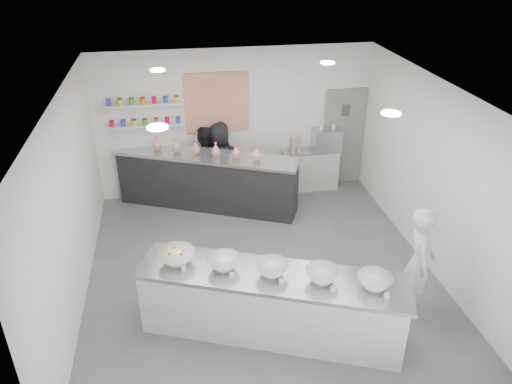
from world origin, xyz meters
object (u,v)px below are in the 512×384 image
(espresso_machine, at_px, (327,140))
(back_bar, at_px, (207,181))
(staff_right, at_px, (220,162))
(staff_left, at_px, (205,165))
(woman_prep, at_px, (419,263))
(prep_counter, at_px, (271,304))
(espresso_ledge, at_px, (310,170))

(espresso_machine, bearing_deg, back_bar, -171.06)
(espresso_machine, distance_m, staff_right, 2.26)
(back_bar, xyz_separation_m, staff_left, (-0.02, 0.25, 0.24))
(woman_prep, bearing_deg, prep_counter, 111.55)
(espresso_ledge, relative_size, staff_left, 0.74)
(espresso_ledge, bearing_deg, staff_right, -175.57)
(prep_counter, distance_m, espresso_machine, 4.60)
(espresso_ledge, xyz_separation_m, staff_left, (-2.22, -0.15, 0.36))
(espresso_ledge, xyz_separation_m, espresso_machine, (0.33, 0.00, 0.66))
(back_bar, xyz_separation_m, woman_prep, (2.64, -3.63, 0.30))
(staff_right, bearing_deg, prep_counter, 107.35)
(espresso_ledge, bearing_deg, espresso_machine, 0.00)
(prep_counter, distance_m, woman_prep, 2.14)
(prep_counter, relative_size, woman_prep, 2.10)
(staff_left, bearing_deg, espresso_ledge, -171.92)
(prep_counter, distance_m, back_bar, 3.74)
(prep_counter, xyz_separation_m, espresso_machine, (1.99, 4.10, 0.61))
(prep_counter, xyz_separation_m, woman_prep, (2.11, 0.07, 0.37))
(back_bar, bearing_deg, prep_counter, -57.59)
(espresso_machine, bearing_deg, prep_counter, -115.90)
(prep_counter, bearing_deg, staff_left, 119.91)
(espresso_ledge, height_order, espresso_machine, espresso_machine)
(espresso_machine, distance_m, staff_left, 2.57)
(woman_prep, bearing_deg, staff_right, 50.86)
(espresso_machine, height_order, woman_prep, woman_prep)
(back_bar, relative_size, staff_left, 2.24)
(espresso_machine, relative_size, staff_left, 0.36)
(prep_counter, relative_size, espresso_machine, 6.31)
(prep_counter, bearing_deg, staff_right, 115.39)
(woman_prep, xyz_separation_m, staff_left, (-2.66, 3.88, -0.06))
(back_bar, distance_m, staff_right, 0.47)
(espresso_machine, xyz_separation_m, staff_right, (-2.23, -0.15, -0.28))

